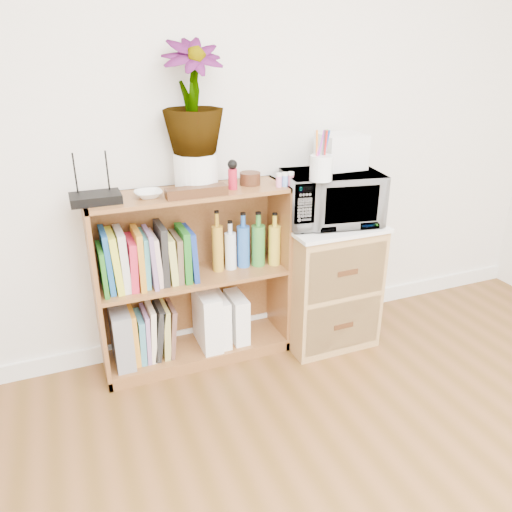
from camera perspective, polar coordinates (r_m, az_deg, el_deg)
skirting_board at (r=3.05m, az=-1.07°, el=-7.74°), size 4.00×0.02×0.10m
bookshelf at (r=2.64m, az=-7.15°, el=-2.66°), size 1.00×0.30×0.95m
wicker_unit at (r=2.89m, az=7.87°, el=-3.05°), size 0.50×0.45×0.70m
microwave at (r=2.70m, az=8.56°, el=6.59°), size 0.55×0.41×0.27m
pen_cup at (r=2.48m, az=7.46°, el=9.95°), size 0.11×0.11×0.12m
small_appliance at (r=2.75m, az=9.71°, el=11.72°), size 0.23×0.19×0.18m
router at (r=2.38m, az=-17.87°, el=6.31°), size 0.22×0.15×0.04m
white_bowl at (r=2.40m, az=-12.19°, el=6.92°), size 0.13×0.13×0.03m
plant_pot at (r=2.48m, az=-6.86°, el=9.57°), size 0.21×0.21×0.18m
potted_plant at (r=2.42m, az=-7.26°, el=17.54°), size 0.29×0.29×0.51m
trinket_box at (r=2.37m, az=-6.81°, el=7.31°), size 0.29×0.07×0.05m
kokeshi_doll at (r=2.48m, az=-2.69°, el=8.78°), size 0.04×0.04×0.10m
wooden_bowl at (r=2.57m, az=-0.69°, el=8.85°), size 0.11×0.11×0.06m
paint_jars at (r=2.54m, az=3.31°, el=8.52°), size 0.10×0.04×0.05m
file_box at (r=2.70m, az=-15.14°, el=-8.76°), size 0.09×0.25×0.31m
magazine_holder_left at (r=2.76m, az=-5.61°, el=-7.12°), size 0.10×0.26×0.32m
magazine_holder_mid at (r=2.78m, az=-4.39°, el=-7.26°), size 0.09×0.22×0.28m
magazine_holder_right at (r=2.81m, az=-2.23°, el=-6.97°), size 0.08×0.21×0.27m
cookbooks at (r=2.53m, az=-12.43°, el=-0.19°), size 0.47×0.20×0.30m
liquor_bottles at (r=2.67m, az=-0.26°, el=1.75°), size 0.45×0.07×0.32m
lower_books at (r=2.72m, az=-11.81°, el=-8.48°), size 0.23×0.19×0.30m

